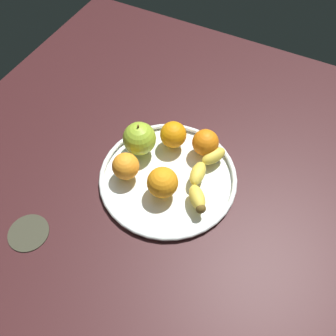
{
  "coord_description": "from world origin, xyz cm",
  "views": [
    {
      "loc": [
        42.93,
        21.75,
        74.73
      ],
      "look_at": [
        0.0,
        0.0,
        4.8
      ],
      "focal_mm": 38.08,
      "sensor_mm": 36.0,
      "label": 1
    }
  ],
  "objects_px": {
    "orange_front_right": "(163,182)",
    "orange_front_left": "(126,166)",
    "apple": "(139,139)",
    "ambient_coaster": "(28,233)",
    "fruit_bowl": "(168,177)",
    "banana": "(203,177)",
    "orange_back_left": "(205,143)",
    "orange_center": "(173,135)"
  },
  "relations": [
    {
      "from": "orange_front_right",
      "to": "banana",
      "type": "bearing_deg",
      "value": 133.62
    },
    {
      "from": "orange_front_right",
      "to": "orange_front_left",
      "type": "relative_size",
      "value": 1.11
    },
    {
      "from": "apple",
      "to": "orange_center",
      "type": "xyz_separation_m",
      "value": [
        -0.06,
        0.07,
        -0.01
      ]
    },
    {
      "from": "fruit_bowl",
      "to": "orange_back_left",
      "type": "distance_m",
      "value": 0.13
    },
    {
      "from": "banana",
      "to": "orange_front_left",
      "type": "relative_size",
      "value": 3.09
    },
    {
      "from": "fruit_bowl",
      "to": "ambient_coaster",
      "type": "distance_m",
      "value": 0.35
    },
    {
      "from": "banana",
      "to": "orange_front_right",
      "type": "relative_size",
      "value": 2.78
    },
    {
      "from": "apple",
      "to": "ambient_coaster",
      "type": "bearing_deg",
      "value": -20.26
    },
    {
      "from": "fruit_bowl",
      "to": "banana",
      "type": "bearing_deg",
      "value": 106.02
    },
    {
      "from": "orange_center",
      "to": "apple",
      "type": "bearing_deg",
      "value": -50.16
    },
    {
      "from": "apple",
      "to": "orange_back_left",
      "type": "bearing_deg",
      "value": 114.78
    },
    {
      "from": "orange_center",
      "to": "orange_back_left",
      "type": "distance_m",
      "value": 0.08
    },
    {
      "from": "orange_back_left",
      "to": "orange_front_left",
      "type": "bearing_deg",
      "value": -42.96
    },
    {
      "from": "orange_center",
      "to": "orange_back_left",
      "type": "bearing_deg",
      "value": 99.25
    },
    {
      "from": "fruit_bowl",
      "to": "orange_back_left",
      "type": "height_order",
      "value": "orange_back_left"
    },
    {
      "from": "orange_back_left",
      "to": "orange_front_right",
      "type": "bearing_deg",
      "value": -14.68
    },
    {
      "from": "orange_front_right",
      "to": "ambient_coaster",
      "type": "distance_m",
      "value": 0.32
    },
    {
      "from": "fruit_bowl",
      "to": "apple",
      "type": "height_order",
      "value": "apple"
    },
    {
      "from": "orange_center",
      "to": "ambient_coaster",
      "type": "xyz_separation_m",
      "value": [
        0.37,
        -0.18,
        -0.05
      ]
    },
    {
      "from": "orange_front_right",
      "to": "orange_front_left",
      "type": "height_order",
      "value": "orange_front_right"
    },
    {
      "from": "fruit_bowl",
      "to": "orange_front_left",
      "type": "relative_size",
      "value": 5.17
    },
    {
      "from": "orange_back_left",
      "to": "ambient_coaster",
      "type": "relative_size",
      "value": 0.73
    },
    {
      "from": "fruit_bowl",
      "to": "banana",
      "type": "relative_size",
      "value": 1.67
    },
    {
      "from": "orange_front_left",
      "to": "fruit_bowl",
      "type": "bearing_deg",
      "value": 115.01
    },
    {
      "from": "banana",
      "to": "apple",
      "type": "distance_m",
      "value": 0.18
    },
    {
      "from": "fruit_bowl",
      "to": "orange_center",
      "type": "distance_m",
      "value": 0.11
    },
    {
      "from": "fruit_bowl",
      "to": "orange_back_left",
      "type": "bearing_deg",
      "value": 155.5
    },
    {
      "from": "apple",
      "to": "ambient_coaster",
      "type": "distance_m",
      "value": 0.34
    },
    {
      "from": "apple",
      "to": "ambient_coaster",
      "type": "relative_size",
      "value": 0.99
    },
    {
      "from": "orange_center",
      "to": "orange_back_left",
      "type": "relative_size",
      "value": 1.01
    },
    {
      "from": "banana",
      "to": "orange_center",
      "type": "distance_m",
      "value": 0.14
    },
    {
      "from": "orange_front_right",
      "to": "orange_back_left",
      "type": "bearing_deg",
      "value": 165.32
    },
    {
      "from": "fruit_bowl",
      "to": "orange_front_right",
      "type": "distance_m",
      "value": 0.07
    },
    {
      "from": "banana",
      "to": "ambient_coaster",
      "type": "bearing_deg",
      "value": -50.49
    },
    {
      "from": "orange_front_right",
      "to": "orange_center",
      "type": "xyz_separation_m",
      "value": [
        -0.14,
        -0.04,
        -0.0
      ]
    },
    {
      "from": "orange_front_right",
      "to": "orange_center",
      "type": "relative_size",
      "value": 1.08
    },
    {
      "from": "orange_center",
      "to": "orange_back_left",
      "type": "height_order",
      "value": "same"
    },
    {
      "from": "orange_front_right",
      "to": "apple",
      "type": "bearing_deg",
      "value": -128.17
    },
    {
      "from": "orange_center",
      "to": "orange_front_left",
      "type": "distance_m",
      "value": 0.15
    },
    {
      "from": "fruit_bowl",
      "to": "orange_center",
      "type": "xyz_separation_m",
      "value": [
        -0.1,
        -0.03,
        0.04
      ]
    },
    {
      "from": "banana",
      "to": "orange_back_left",
      "type": "height_order",
      "value": "orange_back_left"
    },
    {
      "from": "orange_center",
      "to": "banana",
      "type": "bearing_deg",
      "value": 58.02
    }
  ]
}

